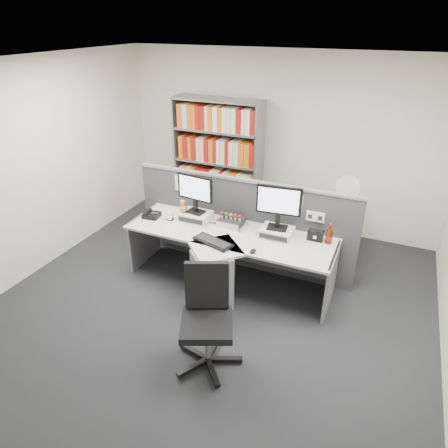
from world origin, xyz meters
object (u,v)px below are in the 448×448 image
at_px(cola_bottle, 329,236).
at_px(filing_cabinet, 341,236).
at_px(shelving_unit, 218,164).
at_px(desktop_pc, 231,221).
at_px(mouse, 253,251).
at_px(desk, 222,260).
at_px(office_chair, 207,315).
at_px(desk_fan, 348,190).
at_px(keyboard, 213,242).
at_px(monitor_left, 195,191).
at_px(desk_calendar, 170,216).
at_px(speaker, 316,235).
at_px(monitor_right, 279,204).
at_px(desk_phone, 151,215).

distance_m(cola_bottle, filing_cabinet, 1.06).
bearing_deg(shelving_unit, cola_bottle, -34.09).
height_order(desktop_pc, mouse, desktop_pc).
bearing_deg(desktop_pc, desk, -80.96).
bearing_deg(office_chair, desk, 106.59).
bearing_deg(desk_fan, desktop_pc, -143.01).
xyz_separation_m(desktop_pc, keyboard, (-0.01, -0.53, -0.02)).
xyz_separation_m(mouse, cola_bottle, (0.73, 0.56, 0.08)).
bearing_deg(office_chair, monitor_left, 120.65).
bearing_deg(desk_calendar, speaker, 7.27).
bearing_deg(keyboard, monitor_left, 134.74).
distance_m(monitor_right, desk_calendar, 1.46).
relative_size(monitor_right, office_chair, 0.53).
height_order(filing_cabinet, desk_fan, desk_fan).
bearing_deg(speaker, filing_cabinet, 78.15).
height_order(monitor_left, desktop_pc, monitor_left).
relative_size(desktop_pc, office_chair, 0.30).
bearing_deg(desktop_pc, keyboard, -90.98).
relative_size(speaker, desk_fan, 0.34).
relative_size(monitor_right, filing_cabinet, 0.78).
xyz_separation_m(monitor_left, desk_calendar, (-0.31, -0.15, -0.36)).
bearing_deg(desk, office_chair, -73.41).
height_order(monitor_right, mouse, monitor_right).
bearing_deg(monitor_right, office_chair, -98.93).
distance_m(monitor_left, office_chair, 1.80).
distance_m(desk, keyboard, 0.30).
distance_m(monitor_left, desk_calendar, 0.49).
distance_m(speaker, office_chair, 1.71).
xyz_separation_m(mouse, desk_fan, (0.77, 1.50, 0.30)).
distance_m(desktop_pc, desk_phone, 1.08).
bearing_deg(desk_phone, monitor_right, 6.05).
height_order(monitor_left, cola_bottle, monitor_left).
xyz_separation_m(desk, filing_cabinet, (1.20, 1.40, -0.11)).
relative_size(keyboard, desk_fan, 0.98).
xyz_separation_m(desk_calendar, cola_bottle, (2.01, 0.22, 0.05)).
bearing_deg(filing_cabinet, office_chair, -109.46).
distance_m(monitor_left, monitor_right, 1.10).
distance_m(desktop_pc, speaker, 1.08).
distance_m(shelving_unit, filing_cabinet, 2.24).
bearing_deg(speaker, monitor_right, -169.26).
relative_size(shelving_unit, filing_cabinet, 2.86).
bearing_deg(desk_calendar, filing_cabinet, 29.62).
xyz_separation_m(speaker, shelving_unit, (-1.90, 1.38, 0.19)).
xyz_separation_m(mouse, desk_calendar, (-1.28, 0.33, 0.03)).
relative_size(desk_calendar, office_chair, 0.11).
bearing_deg(mouse, desk_fan, 62.75).
bearing_deg(monitor_left, desk_fan, 30.18).
xyz_separation_m(desk, office_chair, (0.32, -1.08, 0.09)).
xyz_separation_m(keyboard, desk_fan, (1.28, 1.49, 0.30)).
height_order(monitor_right, desk_calendar, monitor_right).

